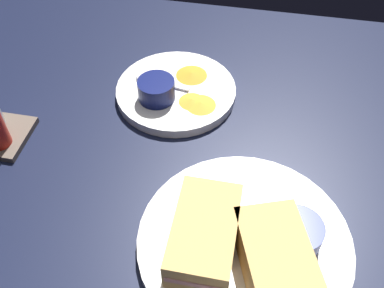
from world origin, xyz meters
TOP-DOWN VIEW (x-y plane):
  - ground_plane at (0.00, 0.00)cm, footprint 110.00×110.00cm
  - plate_sandwich_main at (-1.66, -9.85)cm, footprint 27.33×27.33cm
  - sandwich_half_near at (-3.26, -4.91)cm, footprint 13.27×7.62cm
  - sandwich_half_far at (-5.14, -13.71)cm, footprint 14.85×11.58cm
  - ramekin_dark_sauce at (-0.71, -15.93)cm, footprint 6.49×6.49cm
  - spoon_by_dark_ramekin at (-0.35, -10.63)cm, footprint 2.42×9.93cm
  - plate_chips_companion at (24.96, 4.92)cm, footprint 20.49×20.49cm
  - ramekin_light_gravy at (21.88, 7.49)cm, footprint 6.11×6.11cm
  - spoon_by_gravy_ramekin at (25.71, 9.37)cm, footprint 3.13×9.96cm
  - plantain_chip_scatter at (24.57, 1.67)cm, footprint 14.24×9.78cm

SIDE VIEW (x-z plane):
  - ground_plane at x=0.00cm, z-range -3.00..0.00cm
  - plate_sandwich_main at x=-1.66cm, z-range 0.00..1.60cm
  - plate_chips_companion at x=24.96cm, z-range 0.00..1.60cm
  - plantain_chip_scatter at x=24.57cm, z-range 1.60..2.20cm
  - spoon_by_dark_ramekin at x=-0.35cm, z-range 1.56..2.36cm
  - spoon_by_gravy_ramekin at x=25.71cm, z-range 1.56..2.36cm
  - ramekin_dark_sauce at x=-0.71cm, z-range 1.74..5.16cm
  - ramekin_light_gravy at x=21.88cm, z-range 1.74..5.26cm
  - sandwich_half_near at x=-3.26cm, z-range 1.60..6.40cm
  - sandwich_half_far at x=-5.14cm, z-range 1.60..6.40cm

